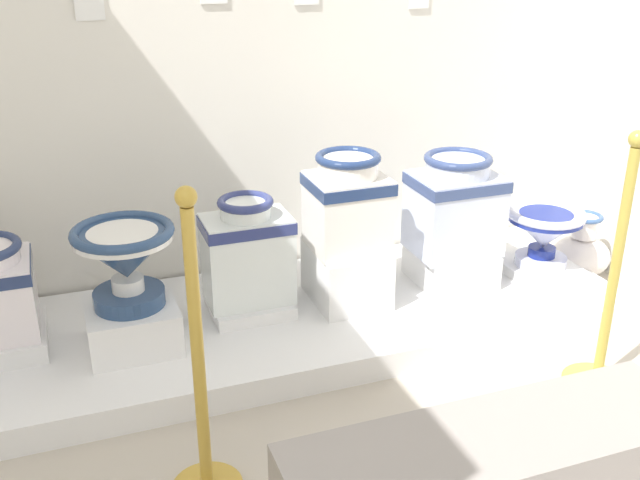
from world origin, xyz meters
name	(u,v)px	position (x,y,z in m)	size (l,w,h in m)	color
display_platform	(300,318)	(1.74, 2.20, 0.06)	(2.98, 1.01, 0.12)	white
plinth_block_broad_patterned	(132,324)	(1.00, 2.12, 0.21)	(0.36, 0.37, 0.18)	white
antique_toilet_broad_patterned	(125,255)	(1.00, 2.12, 0.52)	(0.40, 0.40, 0.34)	navy
plinth_block_rightmost	(250,305)	(1.52, 2.24, 0.15)	(0.35, 0.32, 0.06)	white
antique_toilet_rightmost	(247,250)	(1.52, 2.24, 0.42)	(0.38, 0.25, 0.48)	white
plinth_block_squat_floral	(346,273)	(1.97, 2.20, 0.25)	(0.31, 0.38, 0.26)	white
antique_toilet_squat_floral	(347,200)	(1.97, 2.20, 0.60)	(0.34, 0.31, 0.44)	white
plinth_block_tall_cobalt	(450,265)	(2.51, 2.21, 0.20)	(0.34, 0.37, 0.16)	white
antique_toilet_tall_cobalt	(455,202)	(2.51, 2.21, 0.52)	(0.40, 0.32, 0.47)	silver
plinth_block_leftmost	(539,269)	(2.97, 2.12, 0.14)	(0.34, 0.38, 0.05)	white
antique_toilet_leftmost	(544,229)	(2.97, 2.12, 0.36)	(0.38, 0.38, 0.29)	silver
info_placard_second	(88,1)	(1.01, 2.72, 1.43)	(0.12, 0.01, 0.16)	white
decorative_vase_spare	(581,252)	(3.29, 2.21, 0.15)	(0.29, 0.29, 0.36)	#395787
stanchion_post_near_left	(201,403)	(1.12, 1.30, 0.34)	(0.23, 0.23, 1.05)	#B78F33
stanchion_post_near_right	(607,319)	(2.72, 1.36, 0.30)	(0.27, 0.27, 1.05)	gold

